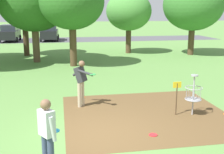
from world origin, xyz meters
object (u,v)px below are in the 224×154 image
tree_mid_left (193,5)px  tree_far_left (129,11)px  tree_far_center (34,1)px  parked_car_center_left (50,32)px  tree_mid_center (23,0)px  parked_car_leftmost (10,33)px  frisbee_mid_grass (83,97)px  player_throwing (47,133)px  frisbee_near_basket (153,135)px  player_foreground_watching (81,80)px  disc_golf_basket (192,93)px  tree_far_right (72,2)px

tree_mid_left → tree_far_left: 4.96m
tree_far_center → parked_car_center_left: bearing=88.1°
tree_far_left → parked_car_center_left: bearing=120.6°
tree_mid_center → parked_car_center_left: tree_mid_center is taller
tree_far_left → parked_car_leftmost: bearing=134.5°
frisbee_mid_grass → tree_mid_left: size_ratio=0.04×
tree_mid_left → tree_mid_center: bearing=171.9°
player_throwing → frisbee_near_basket: 3.38m
player_throwing → frisbee_near_basket: (2.84, 1.57, -0.96)m
player_foreground_watching → tree_far_center: bearing=102.9°
player_foreground_watching → player_throwing: same height
tree_mid_left → tree_far_center: tree_far_center is taller
parked_car_leftmost → disc_golf_basket: bearing=-69.2°
player_foreground_watching → tree_mid_left: size_ratio=0.30×
player_throwing → frisbee_mid_grass: player_throwing is taller
player_foreground_watching → player_throwing: size_ratio=1.00×
disc_golf_basket → tree_far_center: size_ratio=0.23×
disc_golf_basket → tree_mid_center: bearing=115.2°
frisbee_near_basket → tree_mid_center: 17.16m
frisbee_mid_grass → tree_far_right: (-0.01, 6.94, 3.90)m
frisbee_mid_grass → tree_far_left: bearing=68.4°
player_foreground_watching → frisbee_near_basket: bearing=-58.3°
tree_far_right → parked_car_leftmost: (-6.25, 15.94, -2.99)m
player_foreground_watching → tree_mid_center: (-3.25, 12.94, 3.19)m
player_foreground_watching → parked_car_leftmost: 24.74m
tree_far_center → frisbee_mid_grass: bearing=-74.8°
frisbee_mid_grass → parked_car_center_left: size_ratio=0.05×
player_foreground_watching → frisbee_mid_grass: size_ratio=7.95×
parked_car_leftmost → parked_car_center_left: same height
tree_far_center → player_throwing: bearing=-85.0°
tree_mid_left → tree_far_center: 11.76m
player_throwing → tree_mid_center: bearing=97.2°
disc_golf_basket → frisbee_near_basket: size_ratio=5.70×
tree_mid_center → disc_golf_basket: bearing=-64.8°
tree_far_right → frisbee_mid_grass: bearing=-89.9°
disc_golf_basket → tree_far_right: 10.66m
tree_far_left → tree_far_center: (-7.07, -2.91, 0.67)m
tree_mid_left → player_foreground_watching: bearing=-130.2°
player_foreground_watching → tree_far_right: size_ratio=0.30×
frisbee_mid_grass → tree_far_right: tree_far_right is taller
player_throwing → parked_car_center_left: parked_car_center_left is taller
disc_golf_basket → parked_car_leftmost: size_ratio=0.33×
tree_mid_left → tree_far_right: 9.81m
frisbee_mid_grass → tree_mid_left: tree_mid_left is taller
frisbee_near_basket → parked_car_leftmost: bearing=106.5°
disc_golf_basket → frisbee_mid_grass: bearing=142.6°
player_foreground_watching → tree_far_center: 10.63m
parked_car_center_left → tree_far_center: bearing=-91.9°
tree_far_left → parked_car_leftmost: tree_far_left is taller
disc_golf_basket → tree_far_left: bearing=85.1°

